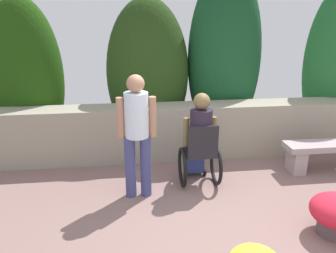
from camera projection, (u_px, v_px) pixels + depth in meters
ground_plane at (230, 229)px, 3.83m from camera, size 10.22×10.22×0.00m
stone_retaining_wall at (194, 131)px, 5.66m from camera, size 6.81×0.51×0.89m
hedge_backdrop at (196, 67)px, 6.00m from camera, size 6.78×1.12×3.09m
stone_bench at (329, 152)px, 5.17m from camera, size 1.38×0.36×0.45m
person_in_wheelchair at (200, 142)px, 4.67m from camera, size 0.53×0.66×1.33m
person_standing_companion at (137, 129)px, 4.25m from camera, size 0.49×0.30×1.62m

